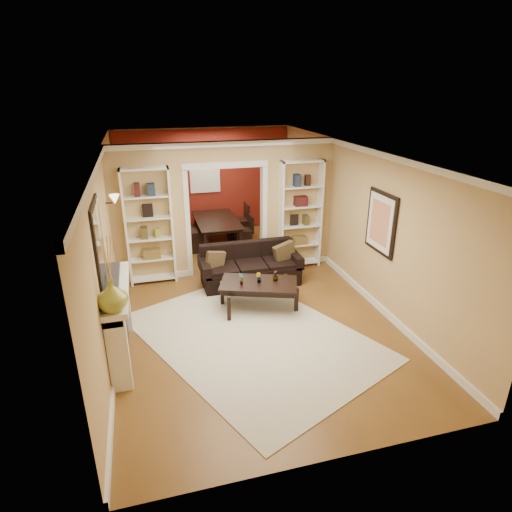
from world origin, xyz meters
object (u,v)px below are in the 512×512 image
object	(u,v)px
bookshelf_left	(149,227)
dining_table	(218,232)
sofa	(250,265)
fireplace	(121,322)
coffee_table	(259,295)
bookshelf_right	(300,215)

from	to	relation	value
bookshelf_left	dining_table	size ratio (longest dim) A/B	1.27
sofa	fireplace	xyz separation A→B (m)	(-2.40, -1.95, 0.19)
coffee_table	fireplace	world-z (taller)	fireplace
dining_table	bookshelf_right	bearing A→B (deg)	-141.34
coffee_table	dining_table	world-z (taller)	dining_table
sofa	fireplace	size ratio (longest dim) A/B	1.17
sofa	bookshelf_right	distance (m)	1.57
sofa	bookshelf_left	xyz separation A→B (m)	(-1.86, 0.58, 0.76)
sofa	fireplace	world-z (taller)	fireplace
sofa	bookshelf_left	world-z (taller)	bookshelf_left
sofa	fireplace	distance (m)	3.10
coffee_table	bookshelf_left	distance (m)	2.54
sofa	dining_table	world-z (taller)	sofa
dining_table	bookshelf_left	bearing A→B (deg)	137.32
bookshelf_left	sofa	bearing A→B (deg)	-17.31
bookshelf_left	fireplace	distance (m)	2.65
dining_table	coffee_table	bearing A→B (deg)	-178.62
sofa	coffee_table	bearing A→B (deg)	-96.47
bookshelf_right	dining_table	world-z (taller)	bookshelf_right
dining_table	sofa	bearing A→B (deg)	-175.18
fireplace	sofa	bearing A→B (deg)	39.09
fireplace	coffee_table	bearing A→B (deg)	21.70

